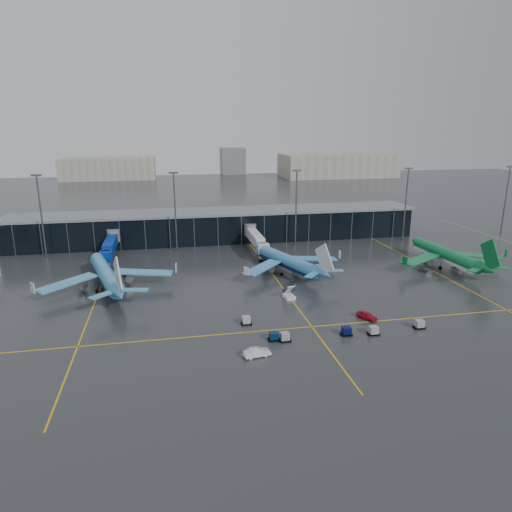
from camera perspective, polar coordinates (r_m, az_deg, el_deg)
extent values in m
plane|color=#282B2D|center=(105.09, -0.78, -5.92)|extent=(600.00, 600.00, 0.00)
cube|color=black|center=(162.58, -4.74, 3.72)|extent=(140.00, 16.00, 10.00)
cube|color=slate|center=(161.56, -4.78, 5.55)|extent=(142.00, 17.00, 0.80)
cylinder|color=#595B60|center=(154.30, -17.40, 2.46)|extent=(4.00, 4.00, 4.00)
cube|color=navy|center=(141.44, -17.91, 0.90)|extent=(3.00, 24.00, 3.00)
cylinder|color=#595B60|center=(135.08, -18.14, -1.17)|extent=(1.00, 1.00, 2.60)
cylinder|color=#595B60|center=(155.74, -0.72, 3.31)|extent=(4.00, 4.00, 4.00)
cube|color=silver|center=(143.02, 0.26, 1.84)|extent=(3.00, 24.00, 3.00)
cylinder|color=#595B60|center=(136.72, 0.88, -0.16)|extent=(1.00, 1.00, 2.60)
cylinder|color=#595B60|center=(153.08, -25.23, 4.36)|extent=(0.50, 0.50, 25.00)
cube|color=#595B60|center=(151.41, -25.79, 9.07)|extent=(3.00, 0.40, 0.60)
cylinder|color=#595B60|center=(148.43, -10.06, 5.32)|extent=(0.50, 0.50, 25.00)
cube|color=#595B60|center=(146.71, -10.30, 10.20)|extent=(3.00, 0.40, 0.60)
cylinder|color=#595B60|center=(154.37, 5.02, 5.90)|extent=(0.50, 0.50, 25.00)
cube|color=#595B60|center=(152.71, 5.14, 10.60)|extent=(3.00, 0.40, 0.60)
cylinder|color=#595B60|center=(169.79, 18.18, 6.07)|extent=(0.50, 0.50, 25.00)
cube|color=#595B60|center=(168.28, 18.56, 10.33)|extent=(3.00, 0.40, 0.60)
cylinder|color=#595B60|center=(192.42, 28.71, 5.99)|extent=(0.50, 0.50, 25.00)
cube|color=#595B60|center=(191.09, 29.21, 9.73)|extent=(3.00, 0.40, 0.60)
cube|color=#B2AD99|center=(382.83, 10.13, 11.09)|extent=(90.00, 42.00, 18.00)
cube|color=#B2AD99|center=(379.70, -17.84, 10.40)|extent=(70.00, 38.00, 16.00)
cube|color=#B2AD99|center=(401.16, -2.94, 11.80)|extent=(20.00, 20.00, 22.00)
cube|color=gold|center=(123.64, -18.73, -3.40)|extent=(0.30, 120.00, 0.02)
cube|color=gold|center=(125.44, 2.07, -2.27)|extent=(0.30, 120.00, 0.02)
cube|color=gold|center=(142.24, 20.01, -1.05)|extent=(0.30, 120.00, 0.02)
cube|color=gold|center=(94.00, 6.98, -8.76)|extent=(220.00, 0.30, 0.02)
cube|color=black|center=(92.81, 14.44, -9.39)|extent=(2.20, 1.50, 0.36)
cube|color=#94969C|center=(92.49, 14.48, -8.96)|extent=(1.60, 1.50, 1.50)
cube|color=black|center=(98.28, 19.71, -8.39)|extent=(2.20, 1.50, 0.36)
cube|color=gray|center=(97.97, 19.75, -7.98)|extent=(1.60, 1.50, 1.50)
cube|color=black|center=(87.80, 2.25, -10.38)|extent=(2.20, 1.50, 0.36)
cube|color=#052140|center=(87.46, 2.25, -9.93)|extent=(1.60, 1.50, 1.50)
cube|color=black|center=(87.61, 3.62, -10.46)|extent=(2.20, 1.50, 0.36)
cube|color=gray|center=(87.27, 3.63, -10.01)|extent=(1.60, 1.50, 1.50)
cube|color=black|center=(94.38, -1.22, -8.42)|extent=(2.20, 1.50, 0.36)
cube|color=#9B9FA4|center=(94.07, -1.22, -8.00)|extent=(1.60, 1.50, 1.50)
cube|color=black|center=(91.42, 11.21, -9.58)|extent=(2.20, 1.50, 0.36)
cube|color=#040A3B|center=(91.10, 11.24, -9.14)|extent=(1.60, 1.50, 1.50)
cube|color=white|center=(108.17, 4.14, -5.09)|extent=(2.66, 3.50, 0.80)
cube|color=white|center=(107.51, 4.16, -4.14)|extent=(2.01, 3.04, 2.29)
imported|color=#AE0D26|center=(99.28, 13.69, -7.25)|extent=(3.89, 4.89, 1.56)
imported|color=silver|center=(81.83, 0.13, -11.95)|extent=(5.05, 2.47, 1.59)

